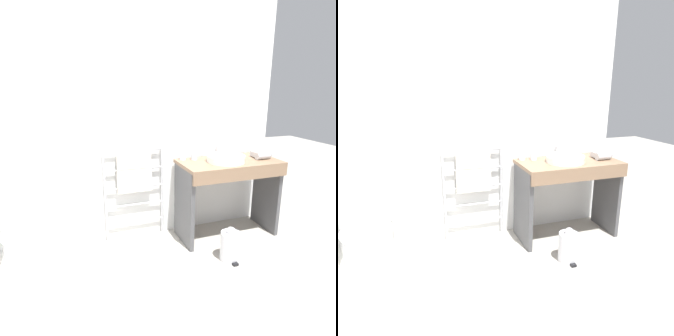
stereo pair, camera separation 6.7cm
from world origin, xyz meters
TOP-DOWN VIEW (x-y plane):
  - ground_plane at (0.00, 0.00)m, footprint 12.00×12.00m
  - wall_back at (0.00, 1.43)m, footprint 2.99×0.12m
  - toilet at (-1.07, 0.99)m, footprint 0.41×0.54m
  - towel_radiator at (-0.09, 1.32)m, footprint 0.62×0.06m
  - vanity_counter at (0.85, 1.06)m, footprint 1.03×0.52m
  - sink_basin at (0.79, 1.05)m, footprint 0.38×0.38m
  - faucet at (0.79, 1.25)m, footprint 0.02×0.10m
  - cup_near_wall at (0.42, 1.26)m, footprint 0.07×0.07m
  - cup_near_edge at (0.53, 1.23)m, footprint 0.07×0.07m
  - hair_dryer at (1.22, 1.03)m, footprint 0.20×0.19m
  - trash_bin at (0.64, 0.62)m, footprint 0.18×0.22m
  - bath_mat at (-1.07, 0.48)m, footprint 0.56×0.36m

SIDE VIEW (x-z plane):
  - ground_plane at x=0.00m, z-range 0.00..0.00m
  - bath_mat at x=-1.07m, z-range 0.00..0.01m
  - trash_bin at x=0.64m, z-range -0.02..0.31m
  - toilet at x=-1.07m, z-range -0.09..0.71m
  - vanity_counter at x=0.85m, z-range 0.16..0.99m
  - towel_radiator at x=-0.09m, z-range 0.18..1.17m
  - sink_basin at x=0.79m, z-range 0.83..0.90m
  - hair_dryer at x=1.22m, z-range 0.83..0.91m
  - cup_near_edge at x=0.53m, z-range 0.83..0.92m
  - cup_near_wall at x=0.42m, z-range 0.83..0.92m
  - faucet at x=0.79m, z-range 0.85..0.98m
  - wall_back at x=0.00m, z-range 0.00..2.55m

